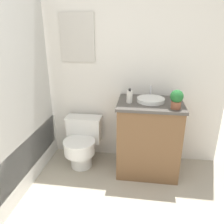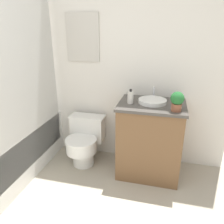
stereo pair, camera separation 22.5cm
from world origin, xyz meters
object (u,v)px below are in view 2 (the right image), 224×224
(potted_plant, at_px, (177,101))
(sink, at_px, (152,101))
(soap_bottle, at_px, (130,97))
(toilet, at_px, (85,140))

(potted_plant, bearing_deg, sink, 141.53)
(soap_bottle, bearing_deg, sink, 16.99)
(toilet, distance_m, potted_plant, 1.23)
(sink, xyz_separation_m, potted_plant, (0.24, -0.19, 0.08))
(toilet, distance_m, soap_bottle, 0.83)
(toilet, height_order, soap_bottle, soap_bottle)
(toilet, xyz_separation_m, potted_plant, (1.02, -0.19, 0.65))
(potted_plant, bearing_deg, soap_bottle, 165.37)
(sink, bearing_deg, potted_plant, -38.47)
(sink, distance_m, potted_plant, 0.31)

